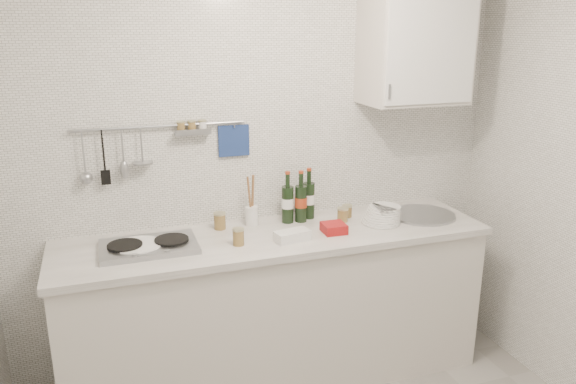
{
  "coord_description": "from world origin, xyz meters",
  "views": [
    {
      "loc": [
        -0.89,
        -1.73,
        2.06
      ],
      "look_at": [
        0.01,
        0.9,
        1.22
      ],
      "focal_mm": 35.0,
      "sensor_mm": 36.0,
      "label": 1
    }
  ],
  "objects_px": {
    "wine_bottles": "(299,196)",
    "utensil_crock": "(252,213)",
    "plate_stack_hob": "(137,248)",
    "plate_stack_sink": "(383,215)",
    "wall_cabinet": "(416,43)"
  },
  "relations": [
    {
      "from": "plate_stack_sink",
      "to": "utensil_crock",
      "type": "height_order",
      "value": "utensil_crock"
    },
    {
      "from": "plate_stack_hob",
      "to": "utensil_crock",
      "type": "distance_m",
      "value": 0.7
    },
    {
      "from": "wine_bottles",
      "to": "utensil_crock",
      "type": "height_order",
      "value": "wine_bottles"
    },
    {
      "from": "wall_cabinet",
      "to": "plate_stack_sink",
      "type": "xyz_separation_m",
      "value": [
        -0.24,
        -0.14,
        -0.98
      ]
    },
    {
      "from": "plate_stack_sink",
      "to": "wine_bottles",
      "type": "height_order",
      "value": "wine_bottles"
    },
    {
      "from": "wall_cabinet",
      "to": "plate_stack_sink",
      "type": "relative_size",
      "value": 2.83
    },
    {
      "from": "plate_stack_hob",
      "to": "wine_bottles",
      "type": "height_order",
      "value": "wine_bottles"
    },
    {
      "from": "plate_stack_sink",
      "to": "wine_bottles",
      "type": "distance_m",
      "value": 0.51
    },
    {
      "from": "wine_bottles",
      "to": "utensil_crock",
      "type": "distance_m",
      "value": 0.3
    },
    {
      "from": "wine_bottles",
      "to": "plate_stack_hob",
      "type": "bearing_deg",
      "value": -169.76
    },
    {
      "from": "plate_stack_hob",
      "to": "utensil_crock",
      "type": "xyz_separation_m",
      "value": [
        0.67,
        0.19,
        0.05
      ]
    },
    {
      "from": "plate_stack_hob",
      "to": "utensil_crock",
      "type": "relative_size",
      "value": 0.87
    },
    {
      "from": "plate_stack_sink",
      "to": "wine_bottles",
      "type": "relative_size",
      "value": 0.8
    },
    {
      "from": "wine_bottles",
      "to": "utensil_crock",
      "type": "xyz_separation_m",
      "value": [
        -0.29,
        0.01,
        -0.08
      ]
    },
    {
      "from": "utensil_crock",
      "to": "wall_cabinet",
      "type": "bearing_deg",
      "value": -3.67
    }
  ]
}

